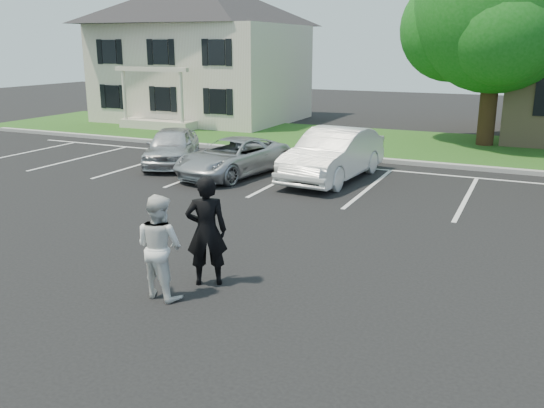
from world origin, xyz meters
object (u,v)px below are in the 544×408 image
object	(u,v)px
house	(203,51)
car_silver_minivan	(233,157)
man_white_shirt	(160,246)
car_white_sedan	(333,155)
tree	(500,14)
car_silver_west	(172,146)
man_black_suit	(206,231)

from	to	relation	value
house	car_silver_minivan	size ratio (longest dim) A/B	2.37
man_white_shirt	car_silver_minivan	xyz separation A→B (m)	(-3.40, 8.82, -0.29)
house	car_white_sedan	xyz separation A→B (m)	(11.62, -11.38, -3.03)
tree	car_silver_west	size ratio (longest dim) A/B	2.25
car_silver_west	man_black_suit	bearing A→B (deg)	-76.01
car_silver_west	house	bearing A→B (deg)	92.60
man_white_shirt	car_white_sedan	bearing A→B (deg)	-79.50
man_white_shirt	car_white_sedan	distance (m)	9.62
house	man_white_shirt	distance (m)	24.30
man_black_suit	car_white_sedan	world-z (taller)	man_black_suit
car_silver_minivan	car_white_sedan	size ratio (longest dim) A/B	0.90
man_black_suit	car_silver_west	bearing A→B (deg)	-82.92
car_silver_west	car_white_sedan	size ratio (longest dim) A/B	0.81
house	car_silver_minivan	bearing A→B (deg)	-55.20
house	car_silver_west	bearing A→B (deg)	-63.88
tree	car_white_sedan	distance (m)	10.54
tree	man_black_suit	size ratio (longest dim) A/B	4.44
man_black_suit	car_silver_minivan	xyz separation A→B (m)	(-3.84, 8.04, -0.39)
car_silver_west	car_white_sedan	bearing A→B (deg)	-21.57
tree	car_silver_minivan	xyz separation A→B (m)	(-7.05, -9.47, -4.74)
house	man_white_shirt	world-z (taller)	house
house	man_black_suit	bearing A→B (deg)	-58.67
car_silver_west	car_silver_minivan	xyz separation A→B (m)	(2.79, -0.60, -0.06)
house	tree	world-z (taller)	tree
car_silver_minivan	house	bearing A→B (deg)	135.60
car_silver_minivan	car_white_sedan	world-z (taller)	car_white_sedan
tree	man_white_shirt	distance (m)	19.18
man_white_shirt	car_silver_west	world-z (taller)	man_white_shirt
man_black_suit	car_silver_west	xyz separation A→B (m)	(-6.63, 8.63, -0.32)
man_black_suit	car_white_sedan	bearing A→B (deg)	-115.99
man_black_suit	car_white_sedan	xyz separation A→B (m)	(-0.69, 8.84, -0.19)
man_white_shirt	car_silver_minivan	size ratio (longest dim) A/B	0.41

